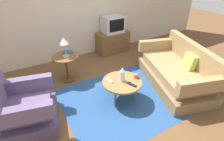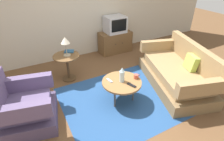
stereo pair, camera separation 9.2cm
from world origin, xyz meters
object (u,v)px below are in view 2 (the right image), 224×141
object	(u,v)px
tv_remote_silver	(109,80)
table_lamp	(65,42)
couch	(177,73)
vase	(122,75)
book	(69,51)
side_table	(67,62)
mug	(136,76)
tv_remote_dark	(132,85)
tv_stand	(115,42)
armchair	(23,108)
coffee_table	(122,83)
television	(115,24)

from	to	relation	value
tv_remote_silver	table_lamp	bearing A→B (deg)	-166.98
tv_remote_silver	couch	bearing A→B (deg)	71.73
vase	book	bearing A→B (deg)	112.45
side_table	mug	size ratio (longest dim) A/B	4.72
couch	tv_remote_dark	size ratio (longest dim) A/B	11.50
table_lamp	tv_remote_dark	world-z (taller)	table_lamp
tv_stand	mug	size ratio (longest dim) A/B	7.29
tv_stand	table_lamp	distance (m)	1.88
couch	table_lamp	world-z (taller)	table_lamp
side_table	vase	size ratio (longest dim) A/B	2.05
armchair	tv_remote_dark	distance (m)	1.79
book	coffee_table	bearing A→B (deg)	-42.18
couch	television	xyz separation A→B (m)	(-0.35, 2.07, 0.52)
tv_stand	book	distance (m)	1.66
mug	tv_remote_dark	world-z (taller)	mug
armchair	vase	world-z (taller)	armchair
table_lamp	mug	distance (m)	1.58
couch	tv_stand	size ratio (longest dim) A/B	2.28
television	tv_remote_silver	xyz separation A→B (m)	(-1.14, -1.86, -0.36)
couch	coffee_table	distance (m)	1.31
coffee_table	couch	bearing A→B (deg)	-4.23
vase	tv_remote_silver	xyz separation A→B (m)	(-0.19, 0.12, -0.13)
coffee_table	television	bearing A→B (deg)	64.32
coffee_table	side_table	distance (m)	1.37
table_lamp	book	size ratio (longest dim) A/B	1.65
television	tv_remote_silver	distance (m)	2.21
armchair	vase	bearing A→B (deg)	94.19
tv_remote_silver	book	distance (m)	1.29
tv_stand	mug	distance (m)	2.13
table_lamp	vase	xyz separation A→B (m)	(0.65, -1.17, -0.32)
armchair	tv_stand	size ratio (longest dim) A/B	1.13
tv_stand	television	xyz separation A→B (m)	(0.00, 0.01, 0.52)
couch	book	world-z (taller)	couch
couch	vase	distance (m)	1.33
television	book	size ratio (longest dim) A/B	2.23
couch	coffee_table	xyz separation A→B (m)	(-1.30, 0.10, 0.11)
tv_stand	television	bearing A→B (deg)	90.00
tv_remote_dark	television	bearing A→B (deg)	-41.49
couch	table_lamp	xyz separation A→B (m)	(-1.94, 1.27, 0.61)
side_table	tv_remote_silver	world-z (taller)	side_table
coffee_table	table_lamp	bearing A→B (deg)	118.72
coffee_table	mug	xyz separation A→B (m)	(0.28, -0.04, 0.07)
book	mug	bearing A→B (deg)	-33.39
television	mug	world-z (taller)	television
table_lamp	mug	world-z (taller)	table_lamp
television	table_lamp	size ratio (longest dim) A/B	1.35
armchair	table_lamp	bearing A→B (deg)	145.28
side_table	tv_remote_dark	size ratio (longest dim) A/B	3.26
coffee_table	side_table	size ratio (longest dim) A/B	1.23
couch	tv_remote_dark	world-z (taller)	couch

